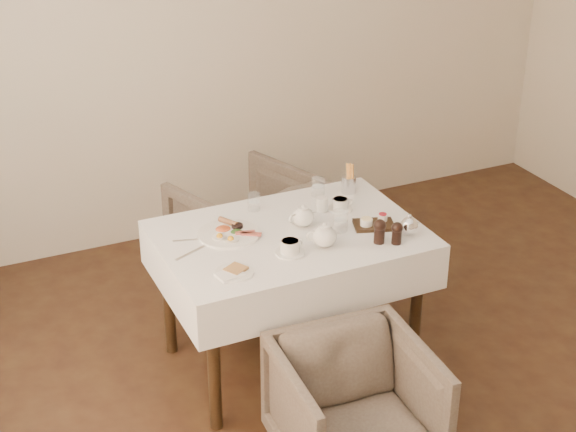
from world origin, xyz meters
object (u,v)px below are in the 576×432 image
(table, at_px, (290,254))
(breakfast_plate, at_px, (229,233))
(armchair_near, at_px, (355,409))
(teapot_centre, at_px, (303,215))
(armchair_far, at_px, (250,232))

(table, relative_size, breakfast_plate, 4.21)
(table, relative_size, armchair_near, 1.95)
(armchair_near, distance_m, teapot_centre, 1.02)
(armchair_far, xyz_separation_m, teapot_centre, (-0.03, -0.78, 0.47))
(breakfast_plate, bearing_deg, table, -24.96)
(armchair_near, bearing_deg, breakfast_plate, 105.97)
(teapot_centre, bearing_deg, armchair_near, -105.57)
(armchair_near, distance_m, armchair_far, 1.65)
(table, xyz_separation_m, breakfast_plate, (-0.28, 0.11, 0.13))
(table, xyz_separation_m, teapot_centre, (0.09, 0.04, 0.18))
(table, height_order, armchair_near, table)
(table, bearing_deg, breakfast_plate, 158.90)
(table, bearing_deg, teapot_centre, 23.12)
(table, xyz_separation_m, armchair_far, (0.12, 0.81, -0.29))
(teapot_centre, bearing_deg, breakfast_plate, 164.16)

